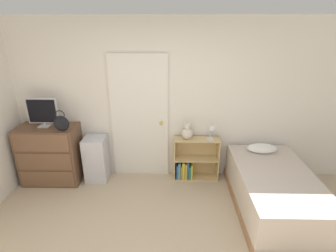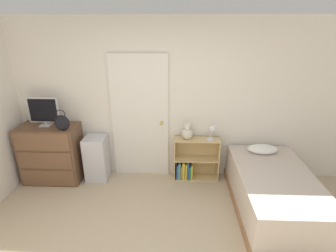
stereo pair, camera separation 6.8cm
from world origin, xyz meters
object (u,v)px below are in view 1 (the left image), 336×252
bed (274,191)px  dresser (51,154)px  teddy_bear (187,132)px  handbag (61,123)px  tv (42,112)px  storage_bin (96,159)px  desk_lamp (212,130)px  bookshelf (192,162)px

bed → dresser: bearing=169.0°
teddy_bear → bed: 1.50m
handbag → bed: bearing=-9.4°
tv → storage_bin: 1.09m
desk_lamp → bed: bearing=-43.3°
teddy_bear → dresser: bearing=-176.8°
dresser → handbag: size_ratio=2.94×
storage_bin → bookshelf: (1.57, 0.07, -0.08)m
tv → storage_bin: tv is taller
dresser → storage_bin: dresser is taller
handbag → storage_bin: (0.39, 0.21, -0.70)m
storage_bin → bookshelf: storage_bin is taller
tv → desk_lamp: bearing=1.2°
bookshelf → desk_lamp: 0.66m
tv → desk_lamp: 2.60m
handbag → desk_lamp: handbag is taller
handbag → storage_bin: size_ratio=0.44×
teddy_bear → bed: size_ratio=0.15×
tv → desk_lamp: (2.59, 0.05, -0.29)m
bed → storage_bin: bearing=164.8°
tv → bed: tv is taller
tv → bed: size_ratio=0.26×
desk_lamp → teddy_bear: bearing=174.3°
teddy_bear → bed: bearing=-33.6°
desk_lamp → dresser: bearing=-178.1°
tv → dresser: bearing=-47.0°
handbag → bookshelf: size_ratio=0.44×
handbag → bookshelf: bearing=8.2°
teddy_bear → tv: bearing=-177.6°
desk_lamp → bed: desk_lamp is taller
storage_bin → tv: bearing=-177.6°
dresser → bed: (3.34, -0.65, -0.18)m
bed → teddy_bear: bearing=146.4°
storage_bin → bookshelf: 1.57m
dresser → desk_lamp: (2.56, 0.08, 0.41)m
tv → teddy_bear: (2.20, 0.09, -0.35)m
bookshelf → bed: (1.07, -0.78, 0.00)m
handbag → bookshelf: 2.12m
dresser → tv: 0.71m
desk_lamp → storage_bin: bearing=-179.3°
storage_bin → teddy_bear: size_ratio=2.69×
handbag → storage_bin: bearing=28.8°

